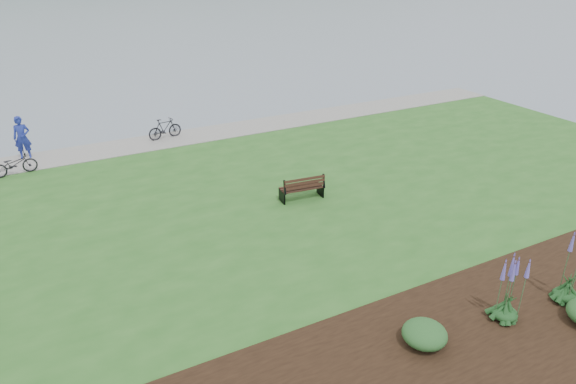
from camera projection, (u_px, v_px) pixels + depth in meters
The scene contains 11 objects.
ground at pixel (281, 193), 19.74m from camera, with size 600.00×600.00×0.00m, color slate.
lawn at pixel (307, 210), 18.05m from camera, with size 34.00×20.00×0.40m, color #265A1F.
shoreline_path at pixel (217, 132), 25.08m from camera, with size 34.00×2.20×0.03m, color gray.
garden_bed at pixel (563, 301), 12.99m from camera, with size 24.00×4.40×0.04m, color black.
park_bench at pixel (303, 187), 18.13m from camera, with size 1.60×0.78×0.96m.
person at pixel (21, 134), 21.53m from camera, with size 0.79×0.54×2.16m, color navy.
bicycle_a at pixel (14, 164), 20.18m from camera, with size 1.68×0.59×0.88m, color black.
bicycle_b at pixel (165, 129), 24.07m from camera, with size 1.63×0.47×0.98m, color black.
echium_0 at pixel (572, 272), 12.64m from camera, with size 0.62×0.62×2.23m.
echium_4 at pixel (510, 287), 11.97m from camera, with size 0.62×0.62×2.11m.
shrub_0 at pixel (425, 334), 11.47m from camera, with size 1.02×1.02×0.51m, color #1E4C21.
Camera 1 is at (-8.12, -15.88, 8.46)m, focal length 32.00 mm.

